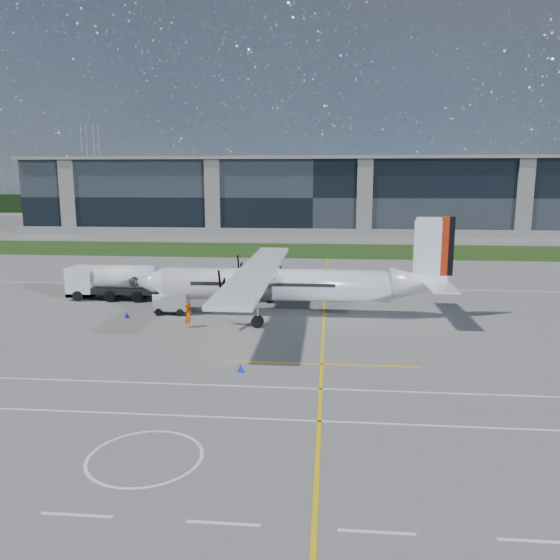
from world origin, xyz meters
name	(u,v)px	position (x,y,z in m)	size (l,w,h in m)	color
ground	(306,258)	(0.00, 40.00, 0.00)	(400.00, 400.00, 0.00)	slate
grass_strip	(308,250)	(0.00, 48.00, 0.02)	(400.00, 18.00, 0.04)	#19360E
terminal_building	(314,196)	(0.00, 80.00, 7.50)	(120.00, 20.00, 15.00)	black
tree_line	(320,205)	(0.00, 140.00, 3.00)	(400.00, 6.00, 6.00)	black
pylon_west	(92,168)	(-80.00, 150.00, 15.00)	(9.00, 4.60, 30.00)	gray
yellow_taxiway_centerline	(325,305)	(3.00, 10.00, 0.01)	(0.20, 70.00, 0.01)	yellow
white_lane_line	(256,419)	(0.00, -14.00, 0.01)	(90.00, 0.15, 0.01)	white
turboprop_aircraft	(288,266)	(-0.05, 6.17, 4.12)	(26.52, 27.50, 8.25)	white
fuel_tanker_truck	(106,282)	(-17.52, 10.75, 1.62)	(8.64, 2.81, 3.24)	silver
baggage_tug	(172,303)	(-9.76, 5.70, 0.90)	(3.00, 1.80, 1.80)	silver
ground_crew_person	(188,313)	(-7.28, 1.58, 1.08)	(0.88, 0.63, 2.16)	#F25907
safety_cone_stbdwing	(268,281)	(-3.26, 19.64, 0.25)	(0.36, 0.36, 0.50)	#0B22CA
safety_cone_nose_port	(127,315)	(-13.06, 4.00, 0.25)	(0.36, 0.36, 0.50)	#0B22CA
safety_cone_portwing	(241,368)	(-1.73, -7.74, 0.25)	(0.36, 0.36, 0.50)	#0B22CA
safety_cone_nose_stbd	(154,306)	(-11.85, 7.33, 0.25)	(0.36, 0.36, 0.50)	#0B22CA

